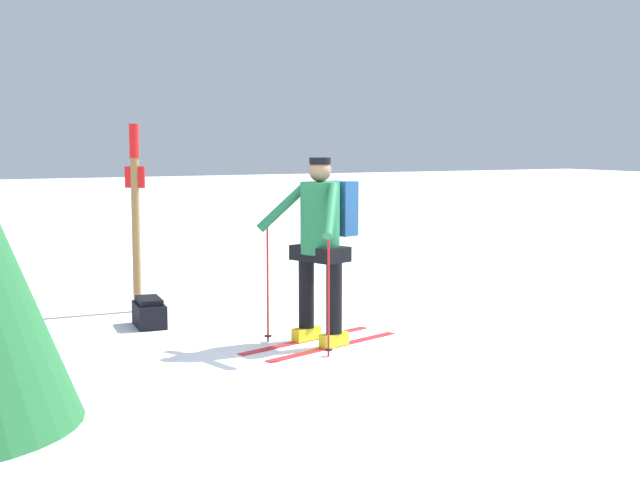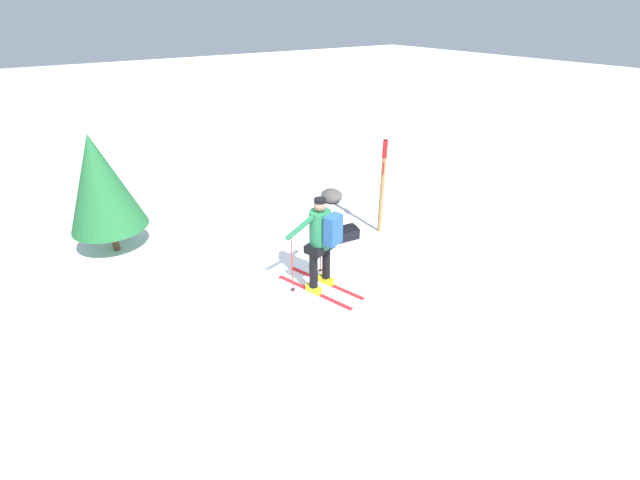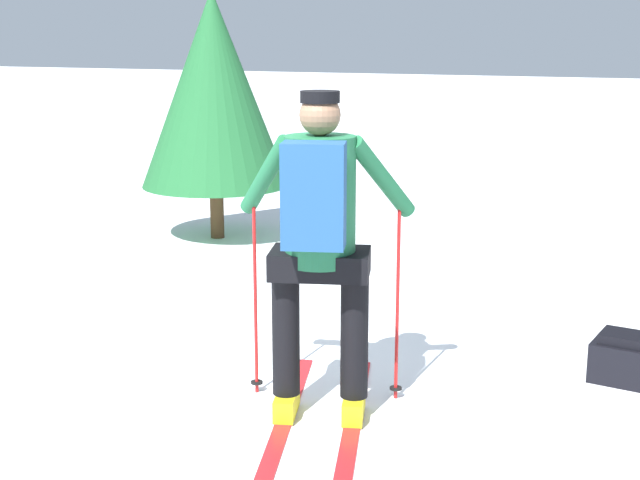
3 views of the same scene
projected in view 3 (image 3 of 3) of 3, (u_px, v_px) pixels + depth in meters
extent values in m
plane|color=white|center=(223.00, 388.00, 5.27)|extent=(80.00, 80.00, 0.00)
cube|color=red|center=(287.00, 414.00, 4.90)|extent=(1.61, 0.59, 0.01)
cube|color=yellow|center=(287.00, 403.00, 4.88)|extent=(0.32, 0.20, 0.12)
cylinder|color=black|center=(286.00, 329.00, 4.78)|extent=(0.15, 0.15, 0.74)
cube|color=red|center=(354.00, 417.00, 4.86)|extent=(1.61, 0.59, 0.01)
cube|color=yellow|center=(354.00, 406.00, 4.84)|extent=(0.32, 0.20, 0.12)
cylinder|color=black|center=(354.00, 331.00, 4.74)|extent=(0.15, 0.15, 0.74)
cube|color=black|center=(320.00, 263.00, 4.68)|extent=(0.46, 0.59, 0.14)
cylinder|color=#1E663D|center=(320.00, 201.00, 4.60)|extent=(0.37, 0.37, 0.67)
sphere|color=#8C664C|center=(320.00, 115.00, 4.50)|extent=(0.21, 0.21, 0.21)
cylinder|color=black|center=(320.00, 97.00, 4.48)|extent=(0.20, 0.20, 0.06)
cube|color=navy|center=(314.00, 196.00, 4.32)|extent=(0.27, 0.35, 0.52)
cylinder|color=red|center=(255.00, 297.00, 5.08)|extent=(0.02, 0.02, 1.16)
cylinder|color=black|center=(257.00, 382.00, 5.20)|extent=(0.07, 0.07, 0.01)
cylinder|color=#1E663D|center=(266.00, 176.00, 4.79)|extent=(0.37, 0.47, 0.48)
cylinder|color=red|center=(398.00, 302.00, 4.99)|extent=(0.02, 0.02, 1.16)
cylinder|color=black|center=(396.00, 388.00, 5.11)|extent=(0.07, 0.07, 0.01)
cylinder|color=#1E663D|center=(382.00, 178.00, 4.72)|extent=(0.51, 0.26, 0.48)
cube|color=black|center=(637.00, 364.00, 5.31)|extent=(0.35, 0.55, 0.24)
cube|color=black|center=(639.00, 341.00, 5.28)|extent=(0.28, 0.46, 0.06)
cylinder|color=#4C331E|center=(217.00, 212.00, 9.09)|extent=(0.14, 0.14, 0.54)
cone|color=#1E5B2D|center=(214.00, 89.00, 8.81)|extent=(1.48, 1.48, 1.93)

